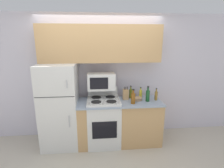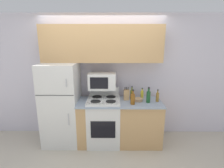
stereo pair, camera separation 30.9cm
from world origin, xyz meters
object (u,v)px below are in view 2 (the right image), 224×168
at_px(stove, 104,120).
at_px(bowl, 138,99).
at_px(bottle_wine_green, 148,96).
at_px(refrigerator, 62,104).
at_px(knife_block, 126,95).
at_px(bottle_cooking_spray, 142,94).
at_px(bottle_olive_oil, 132,94).
at_px(bottle_vinegar, 157,97).
at_px(bottle_whiskey, 133,99).
at_px(microwave, 102,81).

distance_m(stove, bowl, 0.80).
xyz_separation_m(bowl, bottle_wine_green, (0.18, -0.08, 0.09)).
height_order(bowl, bottle_wine_green, bottle_wine_green).
bearing_deg(refrigerator, knife_block, 1.58).
height_order(bottle_cooking_spray, bottle_olive_oil, bottle_olive_oil).
xyz_separation_m(bottle_vinegar, bottle_whiskey, (-0.49, -0.15, 0.02)).
bearing_deg(bottle_wine_green, bottle_cooking_spray, 110.71).
bearing_deg(bottle_wine_green, bottle_olive_oil, 144.14).
relative_size(stove, bottle_olive_oil, 4.20).
bearing_deg(stove, microwave, 101.87).
distance_m(refrigerator, bottle_whiskey, 1.41).
relative_size(bottle_vinegar, bottle_whiskey, 0.86).
height_order(stove, bottle_cooking_spray, bottle_cooking_spray).
height_order(stove, bottle_wine_green, bottle_wine_green).
distance_m(bowl, bottle_wine_green, 0.21).
height_order(bottle_cooking_spray, bottle_wine_green, bottle_wine_green).
relative_size(stove, bottle_wine_green, 3.64).
bearing_deg(refrigerator, bottle_vinegar, -2.07).
xyz_separation_m(refrigerator, bottle_wine_green, (1.69, -0.12, 0.20)).
height_order(microwave, bowl, microwave).
distance_m(bottle_whiskey, bottle_olive_oil, 0.31).
distance_m(microwave, bowl, 0.78).
distance_m(stove, bottle_wine_green, 1.00).
height_order(bottle_vinegar, bottle_olive_oil, bottle_olive_oil).
height_order(bowl, bottle_whiskey, bottle_whiskey).
bearing_deg(refrigerator, bottle_wine_green, -4.08).
distance_m(refrigerator, stove, 0.90).
bearing_deg(stove, bottle_vinegar, -0.13).
xyz_separation_m(microwave, bottle_olive_oil, (0.59, 0.02, -0.27)).
bearing_deg(refrigerator, bowl, -1.69).
bearing_deg(stove, knife_block, 12.71).
bearing_deg(bottle_wine_green, refrigerator, 175.92).
bearing_deg(bottle_wine_green, bowl, 156.74).
distance_m(refrigerator, bowl, 1.51).
xyz_separation_m(bowl, bottle_whiskey, (-0.13, -0.18, 0.08)).
bearing_deg(bottle_wine_green, bottle_vinegar, 15.97).
xyz_separation_m(refrigerator, bowl, (1.51, -0.04, 0.11)).
height_order(microwave, bottle_vinegar, microwave).
height_order(stove, bottle_whiskey, bottle_whiskey).
relative_size(knife_block, bottle_whiskey, 0.93).
relative_size(bottle_cooking_spray, bottle_wine_green, 0.73).
relative_size(microwave, bottle_wine_green, 1.75).
relative_size(knife_block, bowl, 1.48).
xyz_separation_m(knife_block, bowl, (0.23, -0.08, -0.07)).
distance_m(bottle_whiskey, bottle_wine_green, 0.32).
bearing_deg(bottle_cooking_spray, bowl, -123.04).
relative_size(microwave, bottle_olive_oil, 2.02).
xyz_separation_m(microwave, knife_block, (0.47, -0.03, -0.26)).
bearing_deg(bowl, bottle_olive_oil, 130.45).
height_order(refrigerator, bottle_olive_oil, refrigerator).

